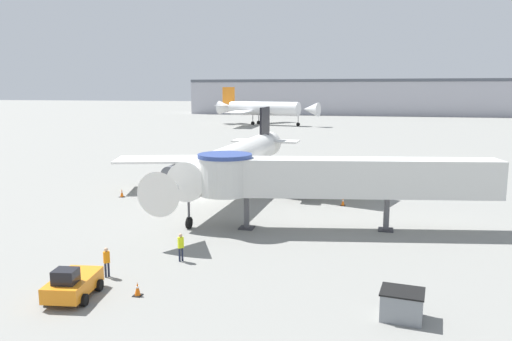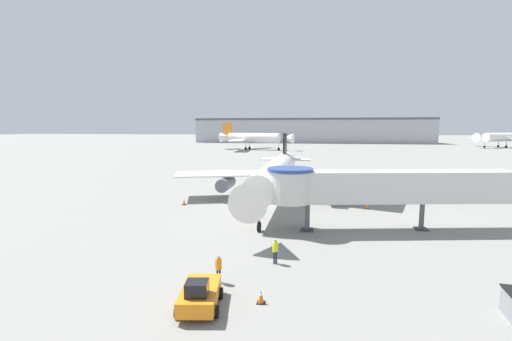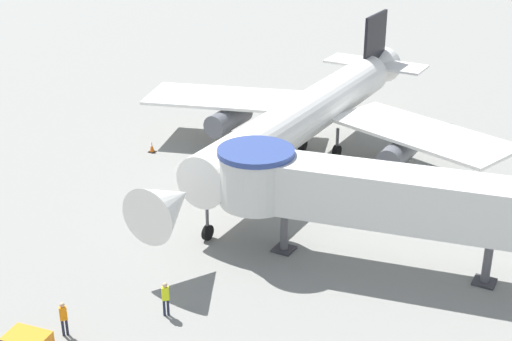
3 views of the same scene
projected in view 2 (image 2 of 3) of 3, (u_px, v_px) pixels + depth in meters
ground_plane at (251, 205)px, 41.39m from camera, size 800.00×800.00×0.00m
main_airplane at (276, 174)px, 42.76m from camera, size 28.07×32.60×8.44m
jet_bridge at (374, 186)px, 30.93m from camera, size 22.25×7.12×5.77m
pushback_tug_orange at (200, 294)px, 17.74m from camera, size 2.54×3.70×1.79m
traffic_cone_starboard_wing at (367, 206)px, 39.46m from camera, size 0.45×0.45×0.75m
traffic_cone_apron_front at (261, 297)px, 18.32m from camera, size 0.45×0.45×0.74m
traffic_cone_port_wing at (184, 202)px, 41.55m from camera, size 0.49×0.49×0.80m
ground_crew_marshaller at (219, 267)px, 20.65m from camera, size 0.37×0.37×1.73m
ground_crew_wing_walker at (275, 249)px, 23.54m from camera, size 0.39×0.37×1.78m
background_jet_navy_tail at (500, 137)px, 157.67m from camera, size 27.18×28.46×11.14m
background_jet_orange_tail at (252, 138)px, 143.98m from camera, size 33.24×34.25×11.36m
terminal_building at (311, 130)px, 210.82m from camera, size 140.40×22.60×14.92m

